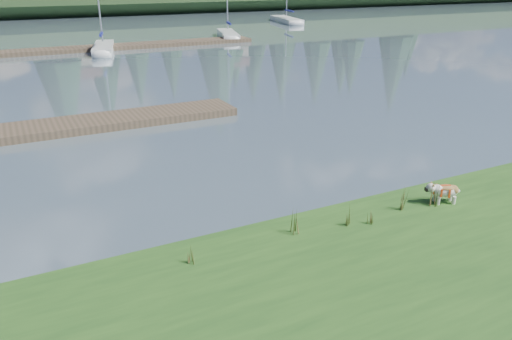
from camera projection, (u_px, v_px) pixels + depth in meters
ground at (66, 52)px, 37.31m from camera, size 200.00×200.00×0.00m
bulldog at (444, 190)px, 11.95m from camera, size 0.86×0.56×0.51m
dock_near at (26, 131)px, 18.15m from camera, size 16.00×2.00×0.30m
dock_far at (93, 48)px, 38.09m from camera, size 26.00×2.20×0.30m
sailboat_bg_2 at (104, 47)px, 37.57m from camera, size 2.84×6.76×10.12m
sailboat_bg_4 at (227, 34)px, 45.61m from camera, size 3.35×7.12×10.46m
sailboat_bg_5 at (284, 19)px, 60.01m from camera, size 3.59×9.01×12.53m
weed_0 at (297, 221)px, 10.57m from camera, size 0.17×0.14×0.65m
weed_1 at (348, 216)px, 10.92m from camera, size 0.17×0.14×0.52m
weed_2 at (402, 199)px, 11.62m from camera, size 0.17×0.14×0.65m
weed_3 at (192, 253)px, 9.50m from camera, size 0.17×0.14×0.46m
weed_4 at (371, 216)px, 10.98m from camera, size 0.17×0.14×0.44m
weed_5 at (434, 196)px, 11.78m from camera, size 0.17×0.14×0.64m
mud_lip at (255, 237)px, 11.06m from camera, size 60.00×0.50×0.14m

